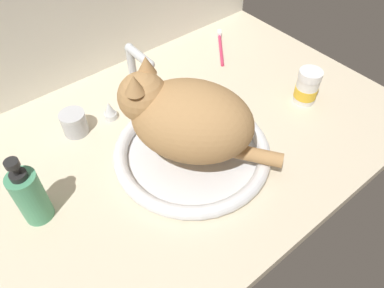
% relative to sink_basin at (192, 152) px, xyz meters
% --- Properties ---
extents(countertop, '(1.14, 0.73, 0.03)m').
position_rel_sink_basin_xyz_m(countertop, '(0.01, 0.06, -0.03)').
color(countertop, beige).
rests_on(countertop, ground).
extents(backsplash_wall, '(1.14, 0.02, 0.43)m').
position_rel_sink_basin_xyz_m(backsplash_wall, '(0.01, 0.44, 0.17)').
color(backsplash_wall, silver).
rests_on(backsplash_wall, ground).
extents(sink_basin, '(0.36, 0.36, 0.03)m').
position_rel_sink_basin_xyz_m(sink_basin, '(0.00, 0.00, 0.00)').
color(sink_basin, white).
rests_on(sink_basin, countertop).
extents(faucet, '(0.19, 0.12, 0.19)m').
position_rel_sink_basin_xyz_m(faucet, '(-0.00, 0.22, 0.06)').
color(faucet, silver).
rests_on(faucet, countertop).
extents(cat, '(0.31, 0.34, 0.20)m').
position_rel_sink_basin_xyz_m(cat, '(-0.01, 0.02, 0.10)').
color(cat, tan).
rests_on(cat, sink_basin).
extents(metal_jar, '(0.06, 0.06, 0.06)m').
position_rel_sink_basin_xyz_m(metal_jar, '(-0.17, 0.24, 0.02)').
color(metal_jar, '#B2B5BA').
rests_on(metal_jar, countertop).
extents(soap_pump_bottle, '(0.06, 0.06, 0.17)m').
position_rel_sink_basin_xyz_m(soap_pump_bottle, '(-0.34, 0.07, 0.05)').
color(soap_pump_bottle, '#4C9E70').
rests_on(soap_pump_bottle, countertop).
extents(pill_bottle, '(0.06, 0.06, 0.10)m').
position_rel_sink_basin_xyz_m(pill_bottle, '(0.36, -0.04, 0.03)').
color(pill_bottle, white).
rests_on(pill_bottle, countertop).
extents(toothbrush, '(0.12, 0.15, 0.02)m').
position_rel_sink_basin_xyz_m(toothbrush, '(0.35, 0.29, -0.01)').
color(toothbrush, '#D83359').
rests_on(toothbrush, countertop).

